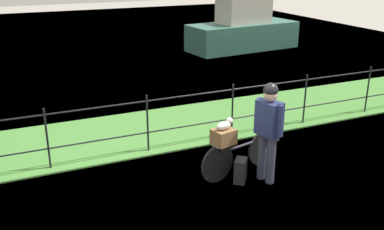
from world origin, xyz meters
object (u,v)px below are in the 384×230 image
(bicycle_main, at_px, (240,155))
(backpack_on_paving, at_px, (240,171))
(mooring_bollard, at_px, (275,130))
(terrier_dog, at_px, (225,125))
(cyclist_person, at_px, (269,124))
(wooden_crate, at_px, (224,137))
(moored_boat_near, at_px, (243,30))

(bicycle_main, distance_m, backpack_on_paving, 0.34)
(bicycle_main, xyz_separation_m, mooring_bollard, (1.36, 0.96, -0.12))
(bicycle_main, distance_m, terrier_dog, 0.73)
(cyclist_person, bearing_deg, bicycle_main, 123.55)
(mooring_bollard, bearing_deg, backpack_on_paving, -140.66)
(wooden_crate, height_order, terrier_dog, terrier_dog)
(terrier_dog, relative_size, backpack_on_paving, 0.81)
(terrier_dog, distance_m, cyclist_person, 0.69)
(bicycle_main, distance_m, cyclist_person, 0.82)
(bicycle_main, bearing_deg, backpack_on_paving, -117.08)
(wooden_crate, height_order, mooring_bollard, wooden_crate)
(moored_boat_near, bearing_deg, cyclist_person, -118.10)
(terrier_dog, bearing_deg, cyclist_person, -27.70)
(terrier_dog, height_order, backpack_on_paving, terrier_dog)
(backpack_on_paving, height_order, moored_boat_near, moored_boat_near)
(cyclist_person, relative_size, moored_boat_near, 0.37)
(bicycle_main, xyz_separation_m, wooden_crate, (-0.37, -0.08, 0.43))
(backpack_on_paving, xyz_separation_m, moored_boat_near, (5.52, 9.45, 0.54))
(terrier_dog, relative_size, cyclist_person, 0.19)
(terrier_dog, height_order, cyclist_person, cyclist_person)
(backpack_on_paving, bearing_deg, terrier_dog, 86.42)
(mooring_bollard, xyz_separation_m, moored_boat_near, (4.02, 8.22, 0.52))
(terrier_dog, xyz_separation_m, mooring_bollard, (1.71, 1.04, -0.75))
(bicycle_main, xyz_separation_m, backpack_on_paving, (-0.14, -0.27, -0.14))
(terrier_dog, bearing_deg, mooring_bollard, 31.30)
(cyclist_person, relative_size, backpack_on_paving, 4.21)
(cyclist_person, xyz_separation_m, moored_boat_near, (5.12, 9.58, -0.26))
(terrier_dog, relative_size, moored_boat_near, 0.07)
(terrier_dog, bearing_deg, moored_boat_near, 58.26)
(bicycle_main, relative_size, backpack_on_paving, 4.13)
(terrier_dog, height_order, moored_boat_near, moored_boat_near)
(wooden_crate, xyz_separation_m, mooring_bollard, (1.73, 1.04, -0.55))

